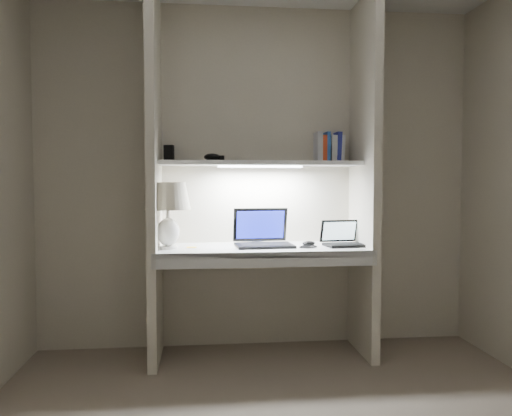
{
  "coord_description": "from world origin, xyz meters",
  "views": [
    {
      "loc": [
        -0.41,
        -2.19,
        1.22
      ],
      "look_at": [
        -0.06,
        1.05,
        1.05
      ],
      "focal_mm": 35.0,
      "sensor_mm": 36.0,
      "label": 1
    }
  ],
  "objects": [
    {
      "name": "laptop_netbook",
      "position": [
        0.58,
        1.22,
        0.81
      ],
      "size": [
        0.3,
        0.27,
        0.18
      ],
      "rotation": [
        0.0,
        0.0,
        0.12
      ],
      "color": "black",
      "rests_on": "desk"
    },
    {
      "name": "book_row",
      "position": [
        0.52,
        1.43,
        1.47
      ],
      "size": [
        0.21,
        0.15,
        0.22
      ],
      "color": "silver",
      "rests_on": "shelf"
    },
    {
      "name": "cable_coil",
      "position": [
        0.32,
        1.15,
        0.78
      ],
      "size": [
        0.12,
        0.12,
        0.01
      ],
      "primitive_type": "torus",
      "rotation": [
        0.0,
        0.0,
        0.07
      ],
      "color": "black",
      "rests_on": "desk"
    },
    {
      "name": "shelf_gadget",
      "position": [
        -0.34,
        1.33,
        1.39
      ],
      "size": [
        0.14,
        0.12,
        0.05
      ],
      "primitive_type": "ellipsoid",
      "rotation": [
        0.0,
        0.0,
        0.28
      ],
      "color": "black",
      "rests_on": "shelf"
    },
    {
      "name": "table_lamp",
      "position": [
        -0.64,
        1.19,
        1.07
      ],
      "size": [
        0.3,
        0.3,
        0.45
      ],
      "color": "white",
      "rests_on": "desk"
    },
    {
      "name": "alcove_panel_right",
      "position": [
        0.73,
        1.23,
        1.25
      ],
      "size": [
        0.06,
        0.55,
        2.5
      ],
      "primitive_type": "cube",
      "color": "beige",
      "rests_on": "floor"
    },
    {
      "name": "sticky_note",
      "position": [
        -0.48,
        1.23,
        0.77
      ],
      "size": [
        0.07,
        0.07,
        0.0
      ],
      "primitive_type": "cube",
      "rotation": [
        0.0,
        0.0,
        0.03
      ],
      "color": "yellow",
      "rests_on": "desk"
    },
    {
      "name": "desk",
      "position": [
        0.0,
        1.23,
        0.75
      ],
      "size": [
        1.4,
        0.55,
        0.04
      ],
      "primitive_type": "cube",
      "color": "white",
      "rests_on": "alcove_panel_left"
    },
    {
      "name": "strip_light",
      "position": [
        0.0,
        1.32,
        1.33
      ],
      "size": [
        0.6,
        0.04,
        0.02
      ],
      "primitive_type": "cube",
      "color": "white",
      "rests_on": "shelf"
    },
    {
      "name": "mouse",
      "position": [
        0.33,
        1.22,
        0.79
      ],
      "size": [
        0.11,
        0.08,
        0.04
      ],
      "primitive_type": "ellipsoid",
      "rotation": [
        0.0,
        0.0,
        0.24
      ],
      "color": "black",
      "rests_on": "desk"
    },
    {
      "name": "desk_apron",
      "position": [
        0.0,
        0.96,
        0.72
      ],
      "size": [
        1.46,
        0.03,
        0.1
      ],
      "primitive_type": "cube",
      "color": "silver",
      "rests_on": "desk"
    },
    {
      "name": "speaker",
      "position": [
        -0.02,
        1.45,
        0.83
      ],
      "size": [
        0.11,
        0.09,
        0.13
      ],
      "primitive_type": "cube",
      "rotation": [
        0.0,
        0.0,
        0.31
      ],
      "color": "silver",
      "rests_on": "desk"
    },
    {
      "name": "shelf",
      "position": [
        0.0,
        1.32,
        1.35
      ],
      "size": [
        1.4,
        0.36,
        0.03
      ],
      "primitive_type": "cube",
      "color": "silver",
      "rests_on": "back_wall"
    },
    {
      "name": "back_wall",
      "position": [
        0.0,
        1.5,
        1.25
      ],
      "size": [
        3.2,
        0.01,
        2.5
      ],
      "primitive_type": "cube",
      "color": "beige",
      "rests_on": "floor"
    },
    {
      "name": "alcove_panel_left",
      "position": [
        -0.73,
        1.23,
        1.25
      ],
      "size": [
        0.06,
        0.55,
        2.5
      ],
      "primitive_type": "cube",
      "color": "beige",
      "rests_on": "floor"
    },
    {
      "name": "laptop_main",
      "position": [
        0.01,
        1.28,
        0.83
      ],
      "size": [
        0.41,
        0.36,
        0.26
      ],
      "rotation": [
        0.0,
        0.0,
        0.06
      ],
      "color": "black",
      "rests_on": "desk"
    },
    {
      "name": "shelf_box",
      "position": [
        -0.64,
        1.38,
        1.42
      ],
      "size": [
        0.07,
        0.06,
        0.11
      ],
      "primitive_type": "cube",
      "rotation": [
        0.0,
        0.0,
        -0.19
      ],
      "color": "black",
      "rests_on": "shelf"
    }
  ]
}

